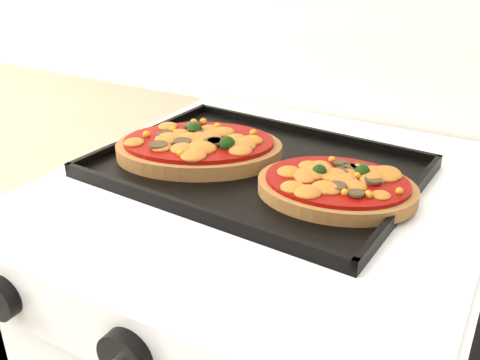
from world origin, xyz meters
The scene contains 6 objects.
control_panel centered at (-0.05, 1.39, 0.85)m, with size 0.60×0.02×0.09m, color silver.
knob_left centered at (-0.23, 1.37, 0.85)m, with size 0.05×0.05×0.02m, color black.
knob_center centered at (-0.05, 1.37, 0.85)m, with size 0.06×0.06×0.02m, color black.
baking_tray centered at (-0.08, 1.71, 0.92)m, with size 0.44×0.33×0.02m, color black.
pizza_left centered at (-0.17, 1.69, 0.94)m, with size 0.25×0.18×0.04m, color #956133, non-canonical shape.
pizza_right centered at (0.05, 1.68, 0.94)m, with size 0.21×0.16×0.03m, color #956133, non-canonical shape.
Camera 1 is at (0.25, 1.08, 1.25)m, focal length 40.00 mm.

